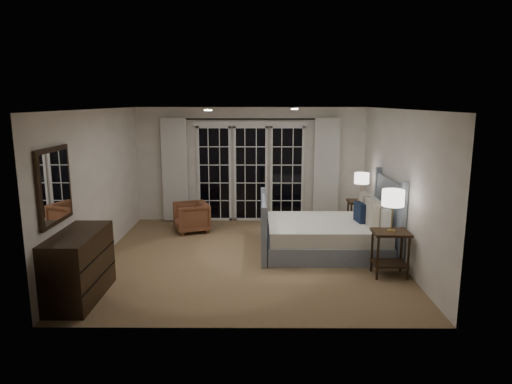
{
  "coord_description": "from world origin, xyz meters",
  "views": [
    {
      "loc": [
        0.17,
        -7.45,
        2.63
      ],
      "look_at": [
        0.13,
        0.44,
        1.05
      ],
      "focal_mm": 32.0,
      "sensor_mm": 36.0,
      "label": 1
    }
  ],
  "objects_px": {
    "lamp_right": "(362,179)",
    "dresser": "(79,266)",
    "nightstand_left": "(390,246)",
    "nightstand_right": "(360,211)",
    "bed": "(329,234)",
    "armchair": "(191,217)",
    "lamp_left": "(393,198)"
  },
  "relations": [
    {
      "from": "nightstand_right",
      "to": "armchair",
      "type": "relative_size",
      "value": 1.0
    },
    {
      "from": "nightstand_right",
      "to": "dresser",
      "type": "xyz_separation_m",
      "value": [
        -4.46,
        -3.19,
        0.02
      ]
    },
    {
      "from": "nightstand_left",
      "to": "lamp_left",
      "type": "bearing_deg",
      "value": 165.96
    },
    {
      "from": "lamp_right",
      "to": "lamp_left",
      "type": "bearing_deg",
      "value": -91.43
    },
    {
      "from": "nightstand_left",
      "to": "armchair",
      "type": "relative_size",
      "value": 1.06
    },
    {
      "from": "lamp_left",
      "to": "nightstand_right",
      "type": "bearing_deg",
      "value": 88.57
    },
    {
      "from": "nightstand_left",
      "to": "dresser",
      "type": "relative_size",
      "value": 0.54
    },
    {
      "from": "lamp_right",
      "to": "dresser",
      "type": "height_order",
      "value": "lamp_right"
    },
    {
      "from": "bed",
      "to": "nightstand_left",
      "type": "relative_size",
      "value": 3.18
    },
    {
      "from": "nightstand_right",
      "to": "lamp_left",
      "type": "distance_m",
      "value": 2.47
    },
    {
      "from": "lamp_left",
      "to": "lamp_right",
      "type": "xyz_separation_m",
      "value": [
        0.06,
        2.34,
        -0.1
      ]
    },
    {
      "from": "bed",
      "to": "dresser",
      "type": "height_order",
      "value": "bed"
    },
    {
      "from": "bed",
      "to": "lamp_left",
      "type": "height_order",
      "value": "lamp_left"
    },
    {
      "from": "nightstand_right",
      "to": "dresser",
      "type": "relative_size",
      "value": 0.51
    },
    {
      "from": "nightstand_right",
      "to": "lamp_right",
      "type": "bearing_deg",
      "value": 180.0
    },
    {
      "from": "nightstand_left",
      "to": "lamp_right",
      "type": "relative_size",
      "value": 1.25
    },
    {
      "from": "nightstand_left",
      "to": "nightstand_right",
      "type": "height_order",
      "value": "nightstand_left"
    },
    {
      "from": "nightstand_right",
      "to": "armchair",
      "type": "distance_m",
      "value": 3.43
    },
    {
      "from": "lamp_left",
      "to": "dresser",
      "type": "distance_m",
      "value": 4.54
    },
    {
      "from": "lamp_right",
      "to": "dresser",
      "type": "xyz_separation_m",
      "value": [
        -4.46,
        -3.19,
        -0.65
      ]
    },
    {
      "from": "bed",
      "to": "nightstand_right",
      "type": "height_order",
      "value": "bed"
    },
    {
      "from": "lamp_right",
      "to": "dresser",
      "type": "relative_size",
      "value": 0.43
    },
    {
      "from": "nightstand_left",
      "to": "nightstand_right",
      "type": "distance_m",
      "value": 2.35
    },
    {
      "from": "nightstand_right",
      "to": "lamp_right",
      "type": "xyz_separation_m",
      "value": [
        -0.0,
        0.0,
        0.67
      ]
    },
    {
      "from": "lamp_left",
      "to": "dresser",
      "type": "relative_size",
      "value": 0.49
    },
    {
      "from": "bed",
      "to": "lamp_left",
      "type": "relative_size",
      "value": 3.52
    },
    {
      "from": "bed",
      "to": "armchair",
      "type": "height_order",
      "value": "bed"
    },
    {
      "from": "nightstand_left",
      "to": "nightstand_right",
      "type": "bearing_deg",
      "value": 88.57
    },
    {
      "from": "nightstand_left",
      "to": "bed",
      "type": "bearing_deg",
      "value": 124.27
    },
    {
      "from": "lamp_right",
      "to": "bed",
      "type": "bearing_deg",
      "value": -123.41
    },
    {
      "from": "bed",
      "to": "lamp_right",
      "type": "xyz_separation_m",
      "value": [
        0.81,
        1.24,
        0.78
      ]
    },
    {
      "from": "nightstand_right",
      "to": "lamp_right",
      "type": "height_order",
      "value": "lamp_right"
    }
  ]
}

